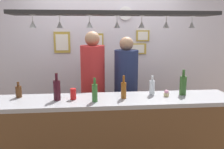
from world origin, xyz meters
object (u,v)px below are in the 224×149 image
Objects in this scene: cupcake at (166,93)px; picture_frame_caricature at (62,42)px; picture_frame_lower_pair at (137,49)px; person_middle_navy_shirt at (126,83)px; bottle_beer_green_import at (95,92)px; drink_can at (73,94)px; bottle_soda_clear at (152,87)px; picture_frame_upper_small at (143,36)px; wall_clock at (125,13)px; bottle_wine_dark_red at (57,90)px; person_left_red_shirt at (93,80)px; bottle_beer_brown_stubby at (19,91)px; bottle_champagne_green at (183,85)px; bottle_beer_amber_tall at (124,90)px; picture_frame_crest at (98,41)px.

cupcake is 1.97m from picture_frame_caricature.
person_middle_navy_shirt is at bearing -114.33° from picture_frame_lower_pair.
bottle_beer_green_import is 2.13× the size of drink_can.
bottle_soda_clear is 1.89× the size of drink_can.
wall_clock is at bearing -178.80° from picture_frame_upper_small.
bottle_beer_green_import is 1.72m from picture_frame_lower_pair.
bottle_beer_green_import is (0.41, -0.10, -0.01)m from bottle_wine_dark_red.
wall_clock is at bearing 48.43° from person_left_red_shirt.
person_left_red_shirt is at bearing -143.40° from picture_frame_upper_small.
bottle_beer_green_import is at bearing -119.41° from picture_frame_upper_small.
person_left_red_shirt is 0.88m from bottle_wine_dark_red.
drink_can is at bearing -179.12° from cupcake.
bottle_beer_green_import is 1.84m from wall_clock.
drink_can is at bearing -174.07° from bottle_soda_clear.
person_middle_navy_shirt is at bearing 25.10° from bottle_beer_brown_stubby.
person_left_red_shirt is at bearing 36.15° from bottle_beer_brown_stubby.
bottle_champagne_green is 1.06m from bottle_beer_green_import.
bottle_beer_amber_tall is 3.33× the size of cupcake.
bottle_soda_clear is 1.35m from picture_frame_lower_pair.
picture_frame_upper_small is 0.47m from wall_clock.
drink_can is at bearing -106.84° from person_left_red_shirt.
bottle_champagne_green is at bearing 6.98° from bottle_beer_amber_tall.
person_left_red_shirt is 1.06m from bottle_beer_brown_stubby.
bottle_beer_brown_stubby is 0.82× the size of picture_frame_upper_small.
person_left_red_shirt reaches higher than bottle_soda_clear.
drink_can is (-0.71, -0.77, 0.07)m from person_middle_navy_shirt.
picture_frame_upper_small is at bearing 69.66° from bottle_beer_amber_tall.
wall_clock is at bearing 82.91° from person_middle_navy_shirt.
bottle_beer_amber_tall is 1.44× the size of bottle_beer_brown_stubby.
bottle_champagne_green reaches higher than bottle_beer_green_import.
bottle_beer_brown_stubby is (-1.18, 0.16, -0.03)m from bottle_beer_amber_tall.
cupcake is at bearing 3.72° from bottle_beer_amber_tall.
picture_frame_upper_small is (1.71, 1.26, 0.58)m from bottle_beer_brown_stubby.
picture_frame_upper_small is at bearing 0.00° from picture_frame_caricature.
picture_frame_crest is at bearing 70.20° from bottle_wine_dark_red.
person_left_red_shirt is 5.83× the size of picture_frame_lower_pair.
bottle_beer_brown_stubby is 1.66m from picture_frame_crest.
bottle_beer_green_import is at bearing -24.80° from drink_can.
bottle_soda_clear is 1.60m from wall_clock.
bottle_wine_dark_red reaches higher than bottle_soda_clear.
picture_frame_lower_pair reaches higher than bottle_champagne_green.
bottle_beer_green_import is at bearing -13.14° from bottle_wine_dark_red.
bottle_soda_clear is at bearing -73.13° from person_middle_navy_shirt.
bottle_wine_dark_red is 1.46m from bottle_champagne_green.
bottle_champagne_green is 1.30× the size of bottle_soda_clear.
bottle_beer_amber_tall is at bearing -99.20° from wall_clock.
picture_frame_crest is at bearing 0.00° from picture_frame_caricature.
bottle_soda_clear is at bearing 17.47° from bottle_beer_amber_tall.
bottle_beer_green_import is 1.00× the size of bottle_beer_amber_tall.
drink_can is at bearing 4.30° from bottle_wine_dark_red.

